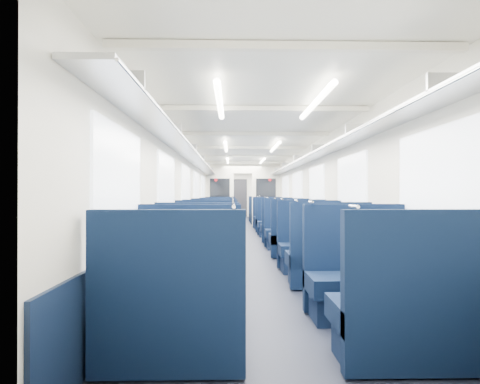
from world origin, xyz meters
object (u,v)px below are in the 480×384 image
(seat_10, at_px, (213,232))
(seat_15, at_px, (275,224))
(seat_0, at_px, (171,319))
(seat_4, at_px, (198,263))
(bulkhead, at_px, (243,193))
(seat_5, at_px, (328,260))
(seat_1, at_px, (409,317))
(seat_11, at_px, (288,233))
(seat_6, at_px, (206,248))
(seat_12, at_px, (215,229))
(seat_22, at_px, (222,214))
(seat_7, at_px, (311,249))
(seat_18, at_px, (220,219))
(seat_8, at_px, (210,239))
(seat_2, at_px, (188,283))
(end_door, at_px, (240,198))
(seat_23, at_px, (261,214))
(seat_17, at_px, (271,221))
(seat_16, at_px, (219,221))
(seat_19, at_px, (268,219))
(seat_14, at_px, (217,224))
(seat_13, at_px, (282,228))
(seat_9, at_px, (297,239))
(seat_21, at_px, (263,216))
(seat_3, at_px, (358,282))

(seat_10, xyz_separation_m, seat_15, (1.66, 2.26, 0.00))
(seat_0, relative_size, seat_4, 1.00)
(bulkhead, distance_m, seat_5, 9.40)
(seat_1, height_order, seat_11, same)
(bulkhead, xyz_separation_m, seat_6, (-0.83, -8.15, -0.88))
(seat_12, xyz_separation_m, seat_22, (0.00, 6.78, 0.00))
(seat_7, relative_size, seat_12, 1.00)
(seat_10, relative_size, seat_18, 1.00)
(seat_8, bearing_deg, seat_5, -54.61)
(seat_2, bearing_deg, end_door, 87.05)
(seat_0, xyz_separation_m, seat_23, (1.66, 13.42, 0.00))
(seat_6, height_order, seat_17, same)
(seat_18, bearing_deg, end_door, 83.13)
(seat_22, bearing_deg, bulkhead, -66.77)
(seat_8, bearing_deg, seat_22, 90.00)
(seat_2, bearing_deg, seat_5, 35.73)
(seat_16, bearing_deg, seat_10, -90.00)
(seat_18, distance_m, seat_22, 3.25)
(seat_19, bearing_deg, seat_14, -125.23)
(seat_7, distance_m, seat_23, 10.18)
(seat_10, distance_m, seat_18, 4.47)
(seat_12, xyz_separation_m, seat_16, (0.00, 2.41, 0.00))
(end_door, bearing_deg, seat_10, -94.18)
(seat_13, bearing_deg, seat_22, 103.72)
(seat_5, xyz_separation_m, seat_11, (0.00, 3.45, 0.00))
(seat_4, bearing_deg, seat_6, 90.00)
(seat_10, bearing_deg, seat_11, -2.83)
(seat_6, distance_m, seat_23, 10.17)
(seat_14, bearing_deg, seat_9, -64.14)
(seat_13, distance_m, seat_21, 5.51)
(seat_10, relative_size, seat_11, 1.00)
(seat_19, bearing_deg, seat_22, 117.42)
(seat_3, xyz_separation_m, seat_21, (0.00, 11.13, 0.00))
(seat_13, bearing_deg, seat_0, -103.98)
(seat_3, distance_m, seat_12, 5.88)
(bulkhead, height_order, seat_9, bulkhead)
(seat_13, distance_m, seat_16, 2.94)
(bulkhead, distance_m, seat_0, 11.59)
(seat_8, height_order, seat_11, same)
(seat_6, distance_m, seat_10, 2.36)
(seat_17, xyz_separation_m, seat_22, (-1.66, 4.36, 0.00))
(seat_2, distance_m, seat_7, 2.78)
(seat_10, height_order, seat_11, same)
(seat_4, distance_m, seat_19, 8.34)
(seat_13, bearing_deg, seat_2, -106.36)
(seat_8, relative_size, seat_18, 1.00)
(seat_8, xyz_separation_m, seat_17, (1.66, 4.56, 0.00))
(seat_15, relative_size, seat_23, 1.00)
(seat_2, xyz_separation_m, seat_21, (1.66, 11.16, 0.00))
(seat_5, distance_m, seat_23, 11.21)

